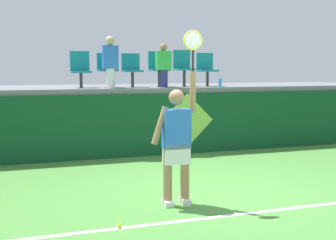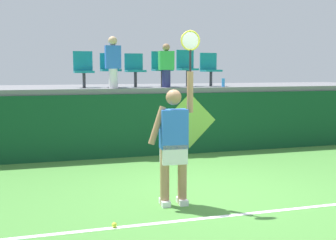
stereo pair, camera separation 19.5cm
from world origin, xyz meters
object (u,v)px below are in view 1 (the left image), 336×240
object	(u,v)px
tennis_ball	(119,225)
stadium_chair_0	(80,68)
stadium_chair_4	(183,66)
stadium_chair_1	(107,68)
stadium_chair_5	(206,68)
spectator_1	(163,65)
spectator_0	(110,61)
water_bottle	(220,83)
tennis_player	(177,141)
stadium_chair_2	(132,68)
stadium_chair_3	(158,67)

from	to	relation	value
tennis_ball	stadium_chair_0	distance (m)	5.30
tennis_ball	stadium_chair_4	size ratio (longest dim) A/B	0.07
stadium_chair_1	stadium_chair_5	size ratio (longest dim) A/B	0.96
stadium_chair_0	spectator_1	world-z (taller)	spectator_1
stadium_chair_0	tennis_ball	bearing A→B (deg)	-91.60
tennis_ball	spectator_0	xyz separation A→B (m)	(0.75, 4.51, 2.09)
stadium_chair_5	stadium_chair_0	bearing A→B (deg)	179.93
water_bottle	tennis_player	bearing A→B (deg)	-122.74
stadium_chair_5	spectator_0	size ratio (longest dim) A/B	0.72
water_bottle	stadium_chair_4	size ratio (longest dim) A/B	0.23
stadium_chair_5	spectator_1	distance (m)	1.32
stadium_chair_5	spectator_0	bearing A→B (deg)	-170.48
stadium_chair_2	stadium_chair_3	distance (m)	0.66
stadium_chair_4	stadium_chair_3	bearing A→B (deg)	-179.72
stadium_chair_1	stadium_chair_3	size ratio (longest dim) A/B	0.93
tennis_ball	stadium_chair_2	size ratio (longest dim) A/B	0.08
stadium_chair_2	stadium_chair_3	bearing A→B (deg)	0.25
stadium_chair_0	tennis_player	bearing A→B (deg)	-78.90
stadium_chair_2	spectator_0	world-z (taller)	spectator_0
stadium_chair_3	spectator_1	world-z (taller)	spectator_1
stadium_chair_1	spectator_1	bearing A→B (deg)	-17.94
stadium_chair_1	spectator_1	xyz separation A→B (m)	(1.24, -0.40, 0.06)
stadium_chair_3	spectator_0	distance (m)	1.32
stadium_chair_3	water_bottle	bearing A→B (deg)	-21.25
stadium_chair_2	spectator_0	bearing A→B (deg)	-144.54
stadium_chair_3	spectator_1	size ratio (longest dim) A/B	0.84
stadium_chair_2	stadium_chair_4	size ratio (longest dim) A/B	0.89
tennis_player	stadium_chair_0	world-z (taller)	tennis_player
stadium_chair_1	stadium_chair_3	world-z (taller)	stadium_chair_3
stadium_chair_2	stadium_chair_3	world-z (taller)	stadium_chair_3
stadium_chair_3	stadium_chair_4	xyz separation A→B (m)	(0.64, 0.00, 0.02)
stadium_chair_0	spectator_0	world-z (taller)	spectator_0
stadium_chair_2	tennis_ball	bearing A→B (deg)	-105.15
stadium_chair_2	spectator_0	distance (m)	0.73
spectator_1	water_bottle	bearing A→B (deg)	-5.39
stadium_chair_0	stadium_chair_1	xyz separation A→B (m)	(0.61, -0.01, 0.01)
stadium_chair_3	stadium_chair_1	bearing A→B (deg)	-179.75
tennis_player	stadium_chair_3	bearing A→B (deg)	76.62
stadium_chair_5	water_bottle	bearing A→B (deg)	-76.50
stadium_chair_0	water_bottle	bearing A→B (deg)	-9.50
stadium_chair_5	spectator_0	distance (m)	2.54
tennis_ball	stadium_chair_5	xyz separation A→B (m)	(3.25, 4.93, 1.95)
water_bottle	stadium_chair_4	xyz separation A→B (m)	(-0.75, 0.54, 0.40)
stadium_chair_2	stadium_chair_5	distance (m)	1.91
stadium_chair_0	stadium_chair_2	distance (m)	1.20
tennis_ball	spectator_1	bearing A→B (deg)	66.22
stadium_chair_2	stadium_chair_5	bearing A→B (deg)	0.09
stadium_chair_3	stadium_chair_5	xyz separation A→B (m)	(1.25, 0.00, -0.02)
stadium_chair_0	stadium_chair_1	size ratio (longest dim) A/B	1.05
stadium_chair_2	stadium_chair_3	xyz separation A→B (m)	(0.66, 0.00, 0.03)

